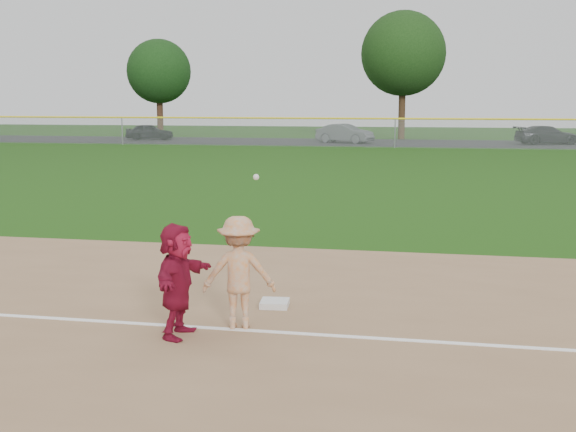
% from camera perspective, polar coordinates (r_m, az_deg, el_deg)
% --- Properties ---
extents(ground, '(160.00, 160.00, 0.00)m').
position_cam_1_polar(ground, '(11.02, -1.50, -7.91)').
color(ground, '#1A450D').
rests_on(ground, ground).
extents(foul_line, '(60.00, 0.10, 0.01)m').
position_cam_1_polar(foul_line, '(10.27, -2.48, -9.05)').
color(foul_line, white).
rests_on(foul_line, infield_dirt).
extents(parking_asphalt, '(120.00, 10.00, 0.01)m').
position_cam_1_polar(parking_asphalt, '(56.43, 8.71, 5.74)').
color(parking_asphalt, black).
rests_on(parking_asphalt, ground).
extents(first_base, '(0.47, 0.47, 0.10)m').
position_cam_1_polar(first_base, '(11.43, -1.06, -6.92)').
color(first_base, silver).
rests_on(first_base, infield_dirt).
extents(base_runner, '(0.57, 1.49, 1.58)m').
position_cam_1_polar(base_runner, '(9.97, -8.73, -5.03)').
color(base_runner, maroon).
rests_on(base_runner, infield_dirt).
extents(car_left, '(4.11, 2.36, 1.32)m').
position_cam_1_polar(car_left, '(60.98, -10.87, 6.55)').
color(car_left, black).
rests_on(car_left, parking_asphalt).
extents(car_mid, '(4.64, 2.93, 1.44)m').
position_cam_1_polar(car_mid, '(55.86, 4.51, 6.53)').
color(car_mid, '#55575C').
rests_on(car_mid, parking_asphalt).
extents(car_right, '(5.07, 3.29, 1.37)m').
position_cam_1_polar(car_right, '(57.18, 19.78, 6.04)').
color(car_right, black).
rests_on(car_right, parking_asphalt).
extents(first_base_play, '(1.14, 0.80, 2.18)m').
position_cam_1_polar(first_base_play, '(10.24, -3.90, -4.47)').
color(first_base_play, '#ABAAAD').
rests_on(first_base_play, infield_dirt).
extents(outfield_fence, '(110.00, 0.12, 110.00)m').
position_cam_1_polar(outfield_fence, '(50.36, 8.48, 7.58)').
color(outfield_fence, '#999EA0').
rests_on(outfield_fence, ground).
extents(tree_1, '(5.80, 5.80, 8.75)m').
position_cam_1_polar(tree_1, '(67.84, -10.17, 11.17)').
color(tree_1, '#372014').
rests_on(tree_1, ground).
extents(tree_2, '(7.00, 7.00, 10.58)m').
position_cam_1_polar(tree_2, '(61.95, 9.09, 12.55)').
color(tree_2, '#342213').
rests_on(tree_2, ground).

